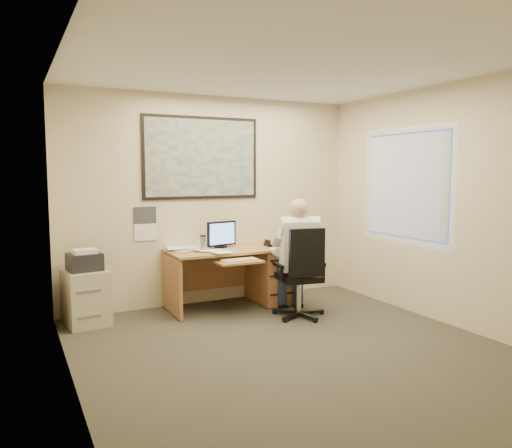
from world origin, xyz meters
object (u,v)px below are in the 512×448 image
desk (253,270)px  filing_cabinet (86,292)px  office_chair (302,291)px  person (298,258)px

desk → filing_cabinet: (-2.10, 0.02, -0.07)m
office_chair → filing_cabinet: bearing=169.0°
desk → person: (0.22, -0.76, 0.26)m
desk → office_chair: bearing=-75.1°
office_chair → person: (-0.01, 0.08, 0.39)m
desk → person: bearing=-74.2°
filing_cabinet → person: (2.32, -0.78, 0.33)m
person → desk: bearing=121.7°
filing_cabinet → office_chair: 2.48m
office_chair → person: size_ratio=0.77×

